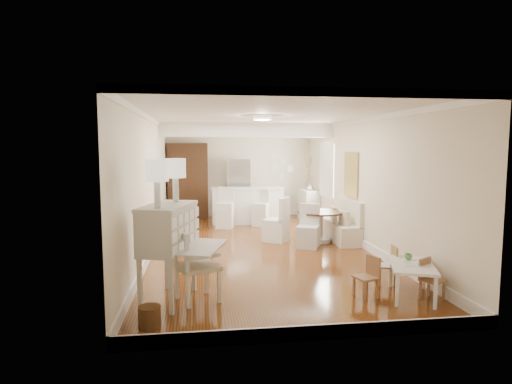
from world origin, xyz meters
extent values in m
plane|color=brown|center=(0.00, 0.00, 0.00)|extent=(9.00, 9.00, 0.00)
cube|color=white|center=(0.00, 0.00, 2.80)|extent=(4.50, 9.00, 0.04)
cube|color=silver|center=(0.00, 4.50, 1.40)|extent=(4.50, 0.04, 2.80)
cube|color=silver|center=(0.00, -4.50, 1.40)|extent=(4.50, 0.04, 2.80)
cube|color=silver|center=(-2.25, 0.00, 1.40)|extent=(0.04, 9.00, 2.80)
cube|color=silver|center=(2.25, 0.00, 1.40)|extent=(0.04, 9.00, 2.80)
cube|color=white|center=(0.00, 2.20, 2.62)|extent=(4.50, 0.45, 0.36)
cube|color=tan|center=(2.21, 0.50, 1.55)|extent=(0.04, 0.84, 1.04)
cube|color=white|center=(2.23, 2.40, 1.55)|extent=(0.04, 1.10, 1.40)
cylinder|color=#381E11|center=(-1.20, 4.48, 1.85)|extent=(0.30, 0.03, 0.30)
cylinder|color=white|center=(0.00, -0.50, 2.75)|extent=(0.36, 0.36, 0.08)
cube|color=beige|center=(-1.70, -2.99, 0.69)|extent=(1.35, 1.37, 1.38)
cube|color=silver|center=(-1.30, -3.03, 0.51)|extent=(0.77, 0.77, 1.02)
cylinder|color=#56361B|center=(-1.87, -3.90, 0.13)|extent=(0.31, 0.31, 0.27)
cube|color=white|center=(1.78, -3.30, 0.25)|extent=(0.89, 1.12, 0.49)
cube|color=#996B45|center=(1.11, -3.23, 0.31)|extent=(0.37, 0.37, 0.61)
cube|color=#AE864F|center=(1.65, -2.71, 0.31)|extent=(0.35, 0.35, 0.63)
cube|color=#9F6E48|center=(2.01, -3.45, 0.30)|extent=(0.40, 0.40, 0.60)
cube|color=silver|center=(1.99, 0.50, 0.49)|extent=(0.52, 1.60, 0.98)
cylinder|color=#412014|center=(1.48, 0.41, 0.36)|extent=(1.34, 1.34, 0.71)
cube|color=silver|center=(1.07, -0.08, 0.47)|extent=(0.60, 0.61, 0.94)
cube|color=white|center=(0.49, 0.64, 0.51)|extent=(0.69, 0.69, 1.03)
cube|color=white|center=(0.10, 3.10, 0.52)|extent=(2.05, 0.65, 1.03)
cube|color=silver|center=(-0.58, 2.46, 0.55)|extent=(0.53, 0.53, 1.10)
cube|color=silver|center=(0.42, 2.65, 0.51)|extent=(0.53, 0.53, 1.01)
cube|color=#381E11|center=(-1.60, 4.18, 1.15)|extent=(1.20, 0.60, 2.30)
imported|color=silver|center=(0.30, 4.15, 0.90)|extent=(0.75, 0.65, 1.80)
cube|color=beige|center=(2.00, 3.46, 0.45)|extent=(0.47, 0.96, 0.90)
imported|color=#65A862|center=(1.84, -3.06, 0.53)|extent=(0.13, 0.13, 0.09)
imported|color=silver|center=(2.01, 3.41, 0.99)|extent=(0.19, 0.19, 0.17)
camera|label=1|loc=(-1.25, -8.98, 2.16)|focal=30.00mm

